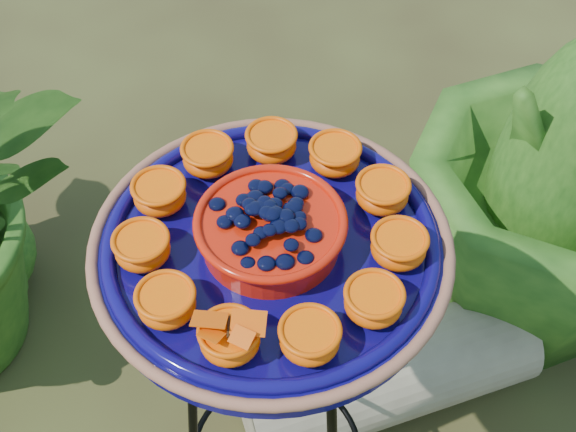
# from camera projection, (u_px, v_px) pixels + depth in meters

# --- Properties ---
(tripod_stand) EXTENTS (0.35, 0.35, 0.82)m
(tripod_stand) POSITION_uv_depth(u_px,v_px,m) (275.00, 391.00, 1.22)
(tripod_stand) COLOR black
(tripod_stand) RESTS_ON ground
(feeder_dish) EXTENTS (0.49, 0.49, 0.10)m
(feeder_dish) POSITION_uv_depth(u_px,v_px,m) (271.00, 244.00, 0.95)
(feeder_dish) COLOR #0C0754
(feeder_dish) RESTS_ON tripod_stand
(driftwood_log) EXTENTS (0.65, 0.45, 0.21)m
(driftwood_log) POSITION_uv_depth(u_px,v_px,m) (387.00, 374.00, 1.69)
(driftwood_log) COLOR tan
(driftwood_log) RESTS_ON ground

